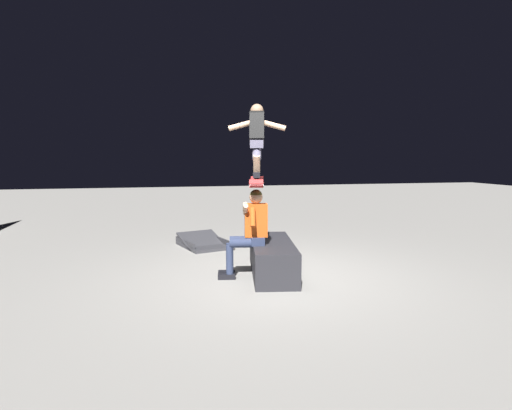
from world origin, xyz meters
The scene contains 6 objects.
ground_plane centered at (0.00, 0.00, 0.00)m, with size 40.00×40.00×0.00m, color gray.
ledge_box_main centered at (0.13, 0.01, 0.26)m, with size 1.81×0.63×0.51m, color #28282D.
person_sitting_on_ledge centered at (0.04, 0.40, 0.75)m, with size 0.60×0.78×1.35m.
skateboard centered at (0.20, 0.24, 1.45)m, with size 1.04×0.44×0.14m.
skater_airborne centered at (0.25, 0.23, 2.14)m, with size 0.64×0.88×1.12m.
kicker_ramp centered at (2.39, 0.85, 0.06)m, with size 1.29×1.10×0.33m.
Camera 1 is at (-6.19, 1.71, 1.84)m, focal length 29.93 mm.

